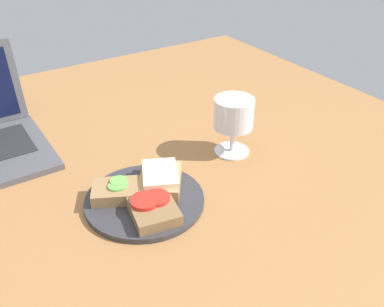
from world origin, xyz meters
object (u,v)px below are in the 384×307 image
(sandwich_with_cucumber, at_px, (119,191))
(wine_glass, at_px, (234,115))
(sandwich_with_cheese, at_px, (160,179))
(sandwich_with_tomato, at_px, (152,207))
(plate, at_px, (145,200))

(sandwich_with_cucumber, relative_size, wine_glass, 0.92)
(sandwich_with_cheese, bearing_deg, sandwich_with_tomato, -129.69)
(sandwich_with_cucumber, xyz_separation_m, wine_glass, (0.27, 0.03, 0.06))
(sandwich_with_cucumber, height_order, sandwich_with_tomato, same)
(sandwich_with_cucumber, distance_m, sandwich_with_tomato, 0.08)
(sandwich_with_tomato, bearing_deg, sandwich_with_cheese, 50.31)
(sandwich_with_cheese, relative_size, wine_glass, 1.01)
(sandwich_with_cucumber, relative_size, sandwich_with_tomato, 0.99)
(plate, xyz_separation_m, sandwich_with_tomato, (-0.01, -0.04, 0.02))
(wine_glass, bearing_deg, sandwich_with_cucumber, -174.74)
(sandwich_with_cucumber, distance_m, wine_glass, 0.28)
(sandwich_with_cucumber, bearing_deg, plate, -39.35)
(sandwich_with_tomato, xyz_separation_m, sandwich_with_cheese, (0.05, 0.06, 0.00))
(sandwich_with_cucumber, bearing_deg, sandwich_with_cheese, -9.24)
(plate, distance_m, wine_glass, 0.26)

